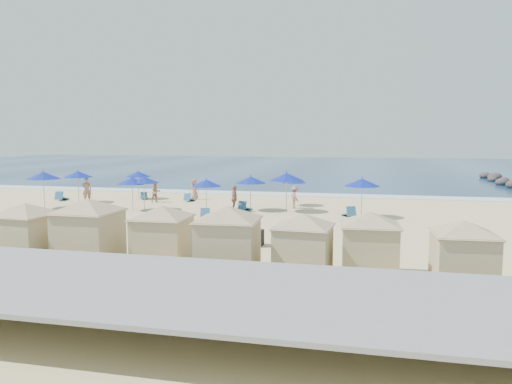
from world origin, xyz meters
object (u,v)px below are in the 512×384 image
trash_bin (255,238)px  umbrella_2 (132,181)px  umbrella_1 (78,174)px  umbrella_5 (206,183)px  cabana_4 (303,238)px  beachgoer_1 (156,192)px  umbrella_3 (138,174)px  umbrella_9 (362,182)px  beachgoer_2 (234,199)px  beachgoer_0 (87,190)px  cabana_5 (370,236)px  cabana_2 (162,228)px  beachgoer_3 (295,197)px  umbrella_4 (144,180)px  cabana_0 (26,225)px  beachgoer_4 (194,189)px  cabana_6 (464,246)px  umbrella_6 (251,180)px  umbrella_7 (287,177)px  umbrella_8 (293,180)px  cabana_3 (228,232)px  umbrella_0 (43,175)px  cabana_1 (88,223)px

trash_bin → umbrella_2: (-10.58, 8.84, 1.68)m
umbrella_1 → umbrella_5: bearing=-14.8°
cabana_4 → beachgoer_1: bearing=127.5°
umbrella_3 → cabana_4: bearing=-50.7°
umbrella_9 → beachgoer_2: (-8.27, 0.35, -1.29)m
beachgoer_0 → cabana_5: bearing=119.4°
cabana_2 → beachgoer_3: size_ratio=2.68×
beachgoer_1 → umbrella_4: bearing=-121.4°
cabana_0 → umbrella_3: cabana_0 is taller
beachgoer_4 → cabana_5: bearing=-57.3°
cabana_6 → umbrella_6: cabana_6 is taller
umbrella_7 → beachgoer_0: size_ratio=1.44×
cabana_5 → cabana_4: bearing=-164.7°
umbrella_4 → umbrella_8: (9.58, 4.48, -0.22)m
cabana_2 → trash_bin: bearing=60.1°
umbrella_5 → cabana_3: bearing=-68.2°
umbrella_6 → umbrella_8: (2.42, 3.14, -0.22)m
umbrella_1 → umbrella_5: umbrella_1 is taller
trash_bin → beachgoer_2: (-3.66, 9.68, 0.54)m
umbrella_2 → beachgoer_3: umbrella_2 is taller
beachgoer_1 → umbrella_0: bearing=172.1°
umbrella_4 → cabana_5: bearing=-41.6°
cabana_0 → umbrella_6: 16.53m
cabana_2 → umbrella_1: cabana_2 is taller
cabana_4 → umbrella_1: 25.39m
trash_bin → cabana_3: cabana_3 is taller
umbrella_2 → umbrella_8: umbrella_2 is taller
cabana_0 → umbrella_8: (7.77, 18.76, 0.37)m
trash_bin → beachgoer_4: (-8.63, 15.59, 0.45)m
umbrella_4 → beachgoer_3: 10.47m
cabana_2 → umbrella_0: 19.49m
umbrella_7 → cabana_4: bearing=-78.2°
umbrella_2 → umbrella_4: size_ratio=0.98×
beachgoer_2 → umbrella_3: bearing=47.2°
umbrella_5 → beachgoer_1: size_ratio=1.47×
cabana_5 → beachgoer_4: bearing=125.0°
umbrella_0 → beachgoer_3: umbrella_0 is taller
umbrella_3 → cabana_0: bearing=-75.9°
umbrella_0 → umbrella_6: size_ratio=1.10×
umbrella_9 → beachgoer_1: 16.00m
cabana_6 → umbrella_3: bearing=137.2°
beachgoer_2 → umbrella_5: bearing=106.9°
cabana_2 → umbrella_9: (7.19, 13.80, 0.68)m
umbrella_8 → beachgoer_0: (-15.67, -1.70, -0.93)m
umbrella_6 → beachgoer_1: 8.59m
umbrella_5 → cabana_1: bearing=-90.9°
trash_bin → cabana_3: bearing=-83.8°
umbrella_1 → beachgoer_0: size_ratio=1.33×
trash_bin → cabana_1: cabana_1 is taller
cabana_1 → cabana_2: 2.94m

